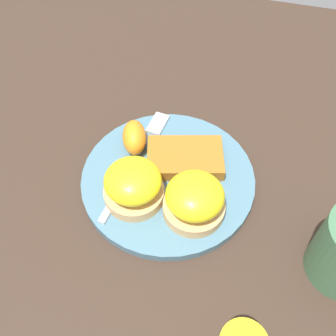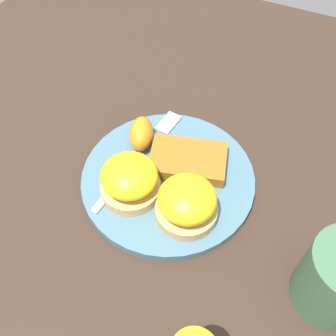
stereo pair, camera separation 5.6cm
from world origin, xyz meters
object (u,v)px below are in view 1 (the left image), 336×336
at_px(hashbrown_patty, 185,158).
at_px(fork, 139,156).
at_px(orange_wedge, 134,137).
at_px(sandwich_benedict_left, 133,185).
at_px(sandwich_benedict_right, 195,200).

relative_size(hashbrown_patty, fork, 0.51).
bearing_deg(hashbrown_patty, fork, -172.74).
bearing_deg(orange_wedge, sandwich_benedict_left, -72.47).
distance_m(orange_wedge, fork, 0.03).
height_order(sandwich_benedict_left, sandwich_benedict_right, same).
bearing_deg(sandwich_benedict_left, fork, 102.18).
height_order(sandwich_benedict_right, hashbrown_patty, sandwich_benedict_right).
distance_m(sandwich_benedict_left, fork, 0.08).
relative_size(hashbrown_patty, orange_wedge, 1.88).
xyz_separation_m(hashbrown_patty, fork, (-0.07, -0.01, -0.01)).
bearing_deg(fork, sandwich_benedict_right, -35.48).
distance_m(sandwich_benedict_left, hashbrown_patty, 0.10).
distance_m(hashbrown_patty, orange_wedge, 0.08).
height_order(sandwich_benedict_left, hashbrown_patty, sandwich_benedict_left).
bearing_deg(sandwich_benedict_right, sandwich_benedict_left, 179.04).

